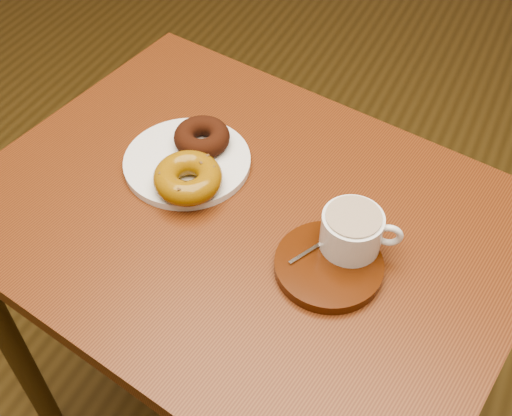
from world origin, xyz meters
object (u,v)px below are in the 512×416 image
at_px(donut_plate, 187,162).
at_px(coffee_cup, 353,231).
at_px(saucer, 329,266).
at_px(cafe_table, 246,262).

xyz_separation_m(donut_plate, coffee_cup, (0.32, -0.06, 0.04)).
bearing_deg(saucer, cafe_table, 163.75).
bearing_deg(donut_plate, cafe_table, -21.73).
distance_m(donut_plate, coffee_cup, 0.33).
bearing_deg(donut_plate, coffee_cup, -10.28).
relative_size(cafe_table, donut_plate, 4.45).
bearing_deg(coffee_cup, donut_plate, 155.09).
relative_size(donut_plate, saucer, 1.35).
xyz_separation_m(cafe_table, coffee_cup, (0.18, -0.00, 0.18)).
bearing_deg(coffee_cup, cafe_table, 164.65).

